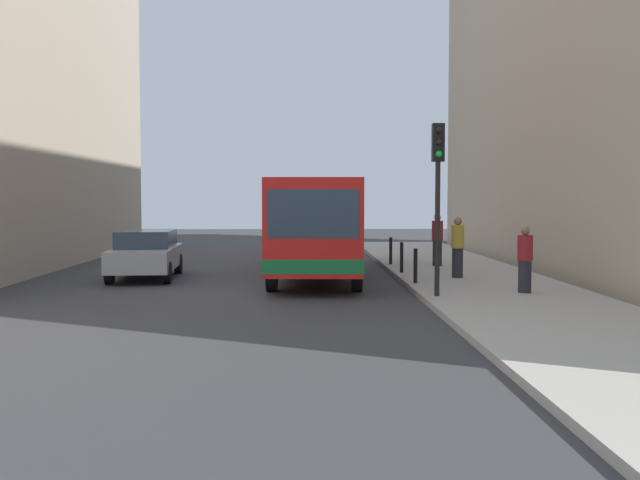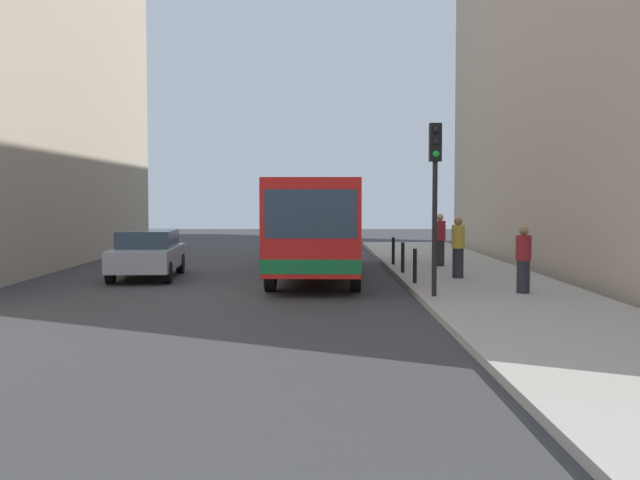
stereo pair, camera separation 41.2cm
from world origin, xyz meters
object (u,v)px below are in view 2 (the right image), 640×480
(traffic_light, at_px, (435,176))
(pedestrian_far_sidewalk, at_px, (440,240))
(bollard_far, at_px, (393,251))
(bollard_near, at_px, (415,266))
(bus, at_px, (318,222))
(car_behind_bus, at_px, (301,235))
(car_beside_bus, at_px, (148,253))
(bollard_mid, at_px, (403,257))
(pedestrian_mid_sidewalk, at_px, (458,247))
(pedestrian_near_signal, at_px, (523,260))

(traffic_light, height_order, pedestrian_far_sidewalk, traffic_light)
(bollard_far, bearing_deg, traffic_light, -89.34)
(bollard_near, bearing_deg, bus, 128.23)
(car_behind_bus, bearing_deg, bollard_far, 116.64)
(car_beside_bus, xyz_separation_m, bollard_far, (7.92, 3.06, -0.16))
(car_behind_bus, height_order, bollard_mid, car_behind_bus)
(pedestrian_mid_sidewalk, bearing_deg, pedestrian_near_signal, -102.74)
(car_behind_bus, xyz_separation_m, pedestrian_far_sidewalk, (4.90, -8.70, 0.26))
(traffic_light, bearing_deg, bus, 114.08)
(bus, relative_size, bollard_mid, 11.69)
(traffic_light, height_order, bollard_mid, traffic_light)
(car_beside_bus, relative_size, pedestrian_mid_sidewalk, 2.52)
(bollard_near, bearing_deg, pedestrian_near_signal, -42.77)
(bollard_far, height_order, pedestrian_far_sidewalk, pedestrian_far_sidewalk)
(bollard_far, distance_m, pedestrian_far_sidewalk, 1.70)
(car_behind_bus, relative_size, pedestrian_near_signal, 2.75)
(bollard_far, bearing_deg, bus, -137.10)
(bus, relative_size, pedestrian_near_signal, 6.75)
(bollard_far, bearing_deg, car_behind_bus, 112.56)
(car_beside_bus, xyz_separation_m, bollard_near, (7.92, -2.78, -0.16))
(car_beside_bus, bearing_deg, bollard_far, -161.73)
(car_beside_bus, distance_m, bollard_mid, 7.93)
(bollard_mid, height_order, pedestrian_mid_sidewalk, pedestrian_mid_sidewalk)
(bollard_mid, distance_m, bollard_far, 2.92)
(car_beside_bus, relative_size, pedestrian_near_signal, 2.73)
(bus, bearing_deg, car_beside_bus, 8.43)
(pedestrian_near_signal, height_order, pedestrian_far_sidewalk, pedestrian_far_sidewalk)
(bus, xyz_separation_m, pedestrian_far_sidewalk, (4.19, 1.87, -0.68))
(car_behind_bus, relative_size, bollard_mid, 4.75)
(bus, bearing_deg, car_behind_bus, -84.17)
(bus, bearing_deg, traffic_light, 116.07)
(pedestrian_near_signal, bearing_deg, pedestrian_far_sidewalk, -144.67)
(bollard_near, xyz_separation_m, pedestrian_far_sidewalk, (1.53, 5.25, 0.42))
(bollard_mid, bearing_deg, traffic_light, -89.00)
(bus, xyz_separation_m, pedestrian_near_signal, (5.04, -5.58, -0.76))
(car_behind_bus, bearing_deg, pedestrian_mid_sidewalk, 114.95)
(car_behind_bus, xyz_separation_m, bollard_far, (3.37, -8.10, -0.16))
(pedestrian_mid_sidewalk, bearing_deg, car_beside_bus, 143.66)
(pedestrian_far_sidewalk, bearing_deg, bus, 39.97)
(bollard_near, height_order, bollard_mid, same)
(bollard_near, relative_size, pedestrian_near_signal, 0.58)
(bollard_mid, distance_m, pedestrian_near_signal, 5.66)
(car_beside_bus, distance_m, bollard_far, 8.50)
(car_behind_bus, relative_size, pedestrian_mid_sidewalk, 2.54)
(pedestrian_far_sidewalk, bearing_deg, traffic_light, 95.78)
(bollard_mid, distance_m, pedestrian_mid_sidewalk, 2.17)
(bus, bearing_deg, pedestrian_near_signal, 134.10)
(car_behind_bus, bearing_deg, pedestrian_far_sidewalk, 123.47)
(car_beside_bus, distance_m, pedestrian_mid_sidewalk, 9.47)
(bollard_near, relative_size, pedestrian_mid_sidewalk, 0.53)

